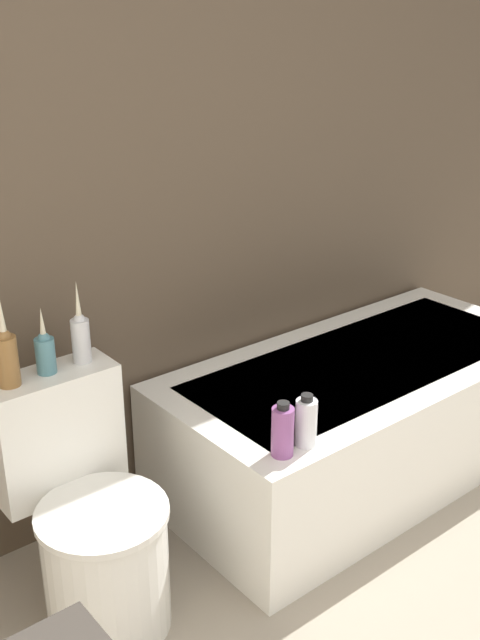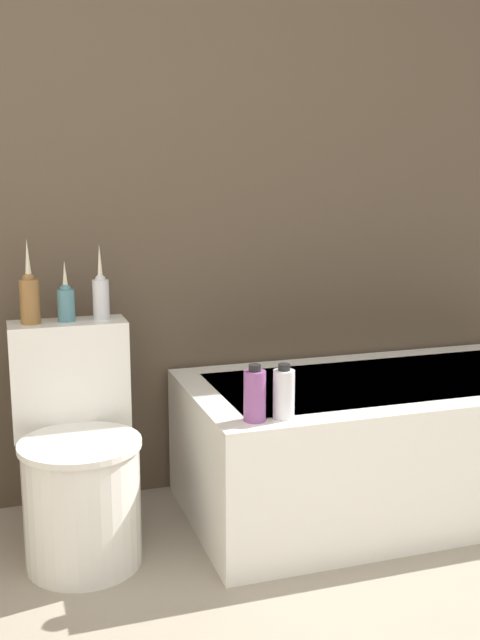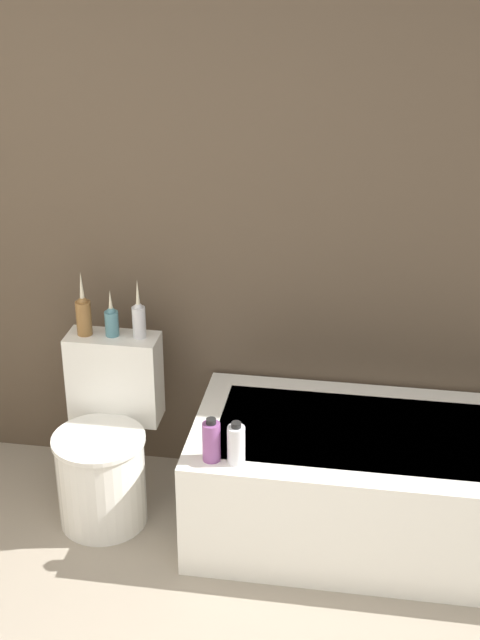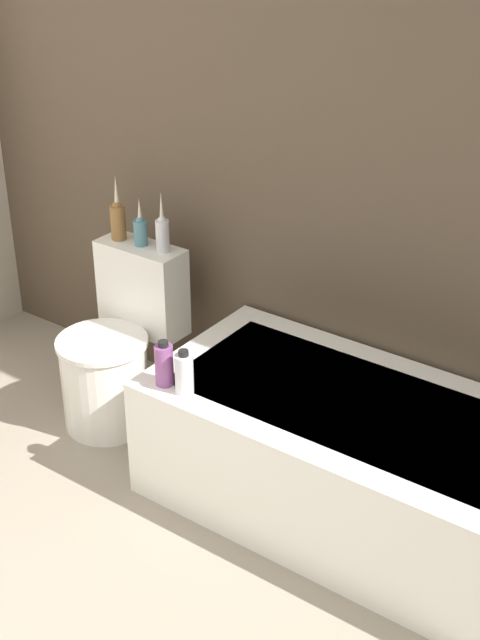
{
  "view_description": "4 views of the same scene",
  "coord_description": "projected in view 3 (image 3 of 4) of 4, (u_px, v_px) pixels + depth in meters",
  "views": [
    {
      "loc": [
        -1.24,
        0.16,
        1.71
      ],
      "look_at": [
        0.05,
        1.74,
        0.86
      ],
      "focal_mm": 42.0,
      "sensor_mm": 36.0,
      "label": 1
    },
    {
      "loc": [
        -0.65,
        -0.48,
        1.23
      ],
      "look_at": [
        0.08,
        1.77,
        0.76
      ],
      "focal_mm": 42.0,
      "sensor_mm": 36.0,
      "label": 2
    },
    {
      "loc": [
        0.6,
        -1.17,
        2.36
      ],
      "look_at": [
        0.13,
        1.77,
        0.96
      ],
      "focal_mm": 50.0,
      "sensor_mm": 36.0,
      "label": 3
    },
    {
      "loc": [
        1.86,
        -0.48,
        2.21
      ],
      "look_at": [
        0.34,
        1.64,
        0.8
      ],
      "focal_mm": 50.0,
      "sensor_mm": 36.0,
      "label": 4
    }
  ],
  "objects": [
    {
      "name": "vase_gold",
      "position": [
        84.0,
        314.0,
        3.66
      ],
      "size": [
        0.06,
        0.06,
        0.28
      ],
      "color": "olive",
      "rests_on": "toilet"
    },
    {
      "name": "bathtub",
      "position": [
        394.0,
        485.0,
        3.57
      ],
      "size": [
        1.62,
        0.76,
        0.49
      ],
      "color": "white",
      "rests_on": "ground"
    },
    {
      "name": "toilet",
      "position": [
        106.0,
        447.0,
        3.7
      ],
      "size": [
        0.39,
        0.54,
        0.74
      ],
      "color": "white",
      "rests_on": "ground"
    },
    {
      "name": "shampoo_bottle_short",
      "position": [
        236.0,
        444.0,
        3.26
      ],
      "size": [
        0.07,
        0.07,
        0.17
      ],
      "color": "silver",
      "rests_on": "bathtub"
    },
    {
      "name": "shampoo_bottle_tall",
      "position": [
        211.0,
        441.0,
        3.28
      ],
      "size": [
        0.07,
        0.07,
        0.18
      ],
      "color": "#8C4C8C",
      "rests_on": "bathtub"
    },
    {
      "name": "vase_silver",
      "position": [
        112.0,
        320.0,
        3.67
      ],
      "size": [
        0.06,
        0.06,
        0.2
      ],
      "color": "teal",
      "rests_on": "toilet"
    },
    {
      "name": "vase_bronze",
      "position": [
        139.0,
        318.0,
        3.64
      ],
      "size": [
        0.06,
        0.06,
        0.25
      ],
      "color": "silver",
      "rests_on": "toilet"
    },
    {
      "name": "wall_back_tiled",
      "position": [
        227.0,
        191.0,
        3.61
      ],
      "size": [
        6.4,
        0.06,
        2.6
      ],
      "color": "brown",
      "rests_on": "ground_plane"
    }
  ]
}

